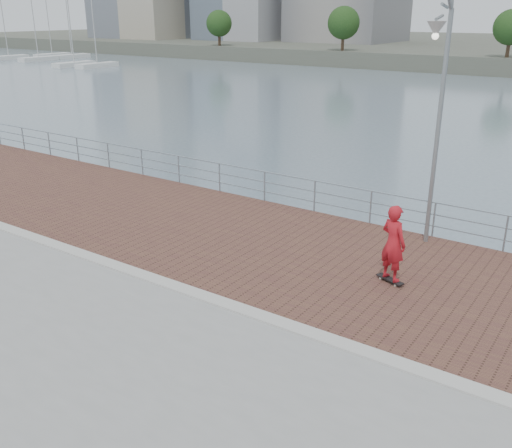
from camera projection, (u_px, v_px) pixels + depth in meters
The scene contains 9 objects.
water at pixel (211, 370), 14.33m from camera, with size 400.00×400.00×0.00m, color slate.
brick_lane at pixel (288, 250), 16.40m from camera, with size 40.00×6.80×0.02m, color brown.
curb at pixel (209, 298), 13.62m from camera, with size 40.00×0.40×0.06m, color #B7B5AD.
guardrail at pixel (342, 198), 18.78m from camera, with size 39.06×0.06×1.13m.
street_lamp at pixel (438, 84), 15.01m from camera, with size 0.48×1.39×6.57m.
skateboard at pixel (390, 279), 14.42m from camera, with size 0.80×0.46×0.09m.
skateboarder at pixel (393, 243), 14.07m from camera, with size 0.72×0.47×1.96m, color red.
shoreline_trees at pixel (462, 27), 80.24m from camera, with size 109.33×5.08×6.77m.
marina at pixel (56, 58), 101.97m from camera, with size 28.20×18.42×11.13m.
Camera 1 is at (7.84, -9.34, 6.46)m, focal length 40.00 mm.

